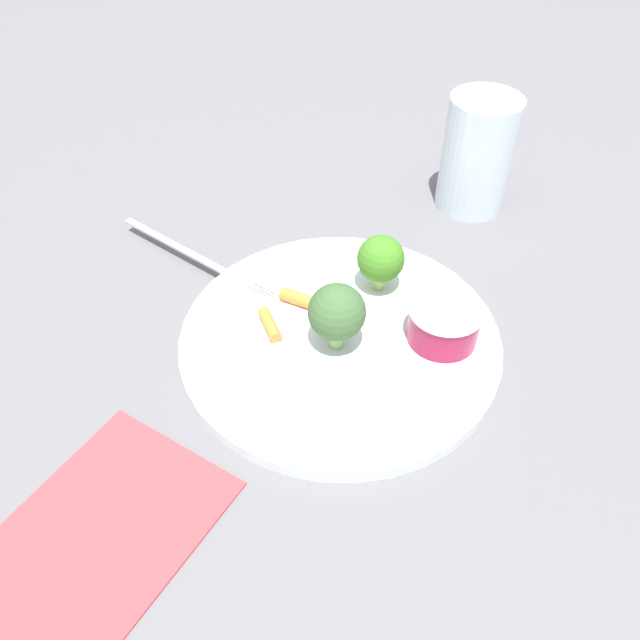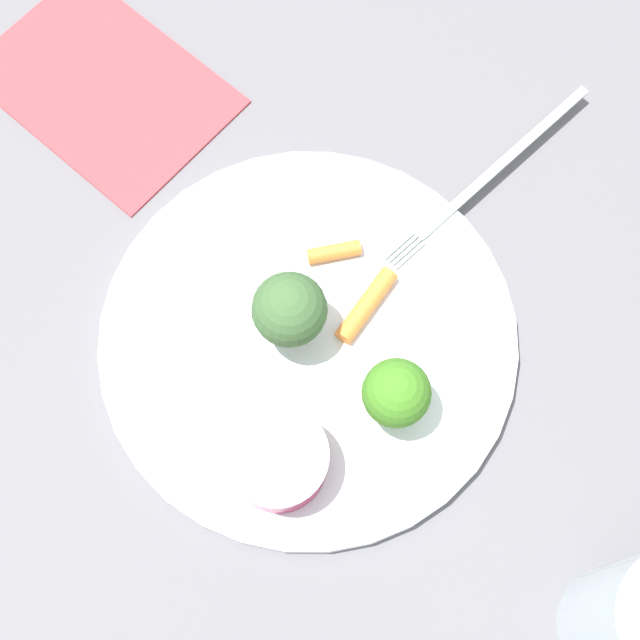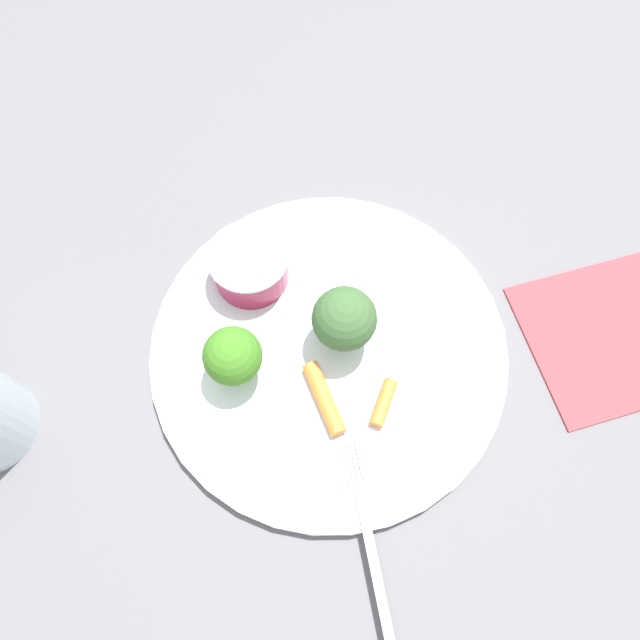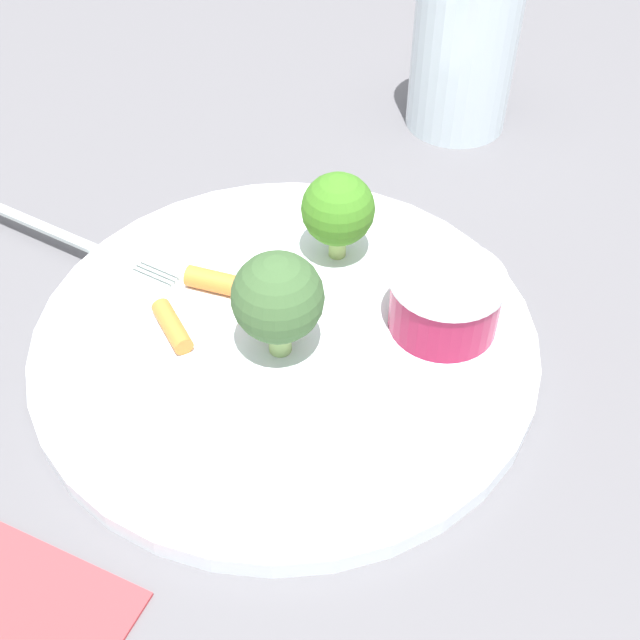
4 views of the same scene
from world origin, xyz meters
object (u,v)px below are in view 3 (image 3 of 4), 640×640
at_px(sauce_cup, 250,266).
at_px(broccoli_floret_0, 344,319).
at_px(carrot_stick_0, 384,403).
at_px(napkin, 638,328).
at_px(broccoli_floret_1, 233,356).
at_px(fork, 378,583).
at_px(plate, 329,349).
at_px(carrot_stick_1, 320,398).

distance_m(sauce_cup, broccoli_floret_0, 0.09).
height_order(carrot_stick_0, napkin, carrot_stick_0).
xyz_separation_m(broccoli_floret_1, fork, (0.11, -0.14, -0.03)).
relative_size(sauce_cup, broccoli_floret_0, 1.00).
height_order(broccoli_floret_1, carrot_stick_0, broccoli_floret_1).
bearing_deg(plate, napkin, 9.58).
distance_m(carrot_stick_1, napkin, 0.26).
xyz_separation_m(carrot_stick_1, fork, (0.05, -0.12, -0.00)).
height_order(broccoli_floret_1, carrot_stick_1, broccoli_floret_1).
xyz_separation_m(plate, broccoli_floret_1, (-0.07, -0.03, 0.04)).
xyz_separation_m(plate, fork, (0.05, -0.16, 0.01)).
bearing_deg(napkin, plate, -170.42).
bearing_deg(napkin, broccoli_floret_0, -171.75).
distance_m(sauce_cup, napkin, 0.31).
height_order(broccoli_floret_0, broccoli_floret_1, broccoli_floret_0).
distance_m(sauce_cup, broccoli_floret_1, 0.08).
height_order(carrot_stick_0, fork, carrot_stick_0).
bearing_deg(broccoli_floret_1, sauce_cup, 90.12).
height_order(sauce_cup, broccoli_floret_0, broccoli_floret_0).
distance_m(fork, napkin, 0.29).
bearing_deg(napkin, fork, -134.12).
distance_m(broccoli_floret_1, fork, 0.18).
height_order(carrot_stick_1, fork, carrot_stick_1).
relative_size(plate, broccoli_floret_1, 4.96).
relative_size(broccoli_floret_1, carrot_stick_1, 0.99).
relative_size(plate, broccoli_floret_0, 4.41).
xyz_separation_m(sauce_cup, broccoli_floret_1, (0.00, -0.08, 0.02)).
relative_size(fork, napkin, 1.08).
distance_m(broccoli_floret_1, napkin, 0.32).
relative_size(sauce_cup, fork, 0.33).
bearing_deg(carrot_stick_0, broccoli_floret_1, 171.57).
bearing_deg(carrot_stick_0, fork, -89.09).
height_order(plate, carrot_stick_1, carrot_stick_1).
distance_m(carrot_stick_0, fork, 0.12).
height_order(plate, carrot_stick_0, carrot_stick_0).
relative_size(broccoli_floret_1, fork, 0.29).
distance_m(broccoli_floret_0, broccoli_floret_1, 0.08).
bearing_deg(sauce_cup, napkin, -2.55).
distance_m(sauce_cup, carrot_stick_0, 0.15).
relative_size(carrot_stick_0, napkin, 0.20).
distance_m(plate, napkin, 0.25).
height_order(fork, napkin, fork).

